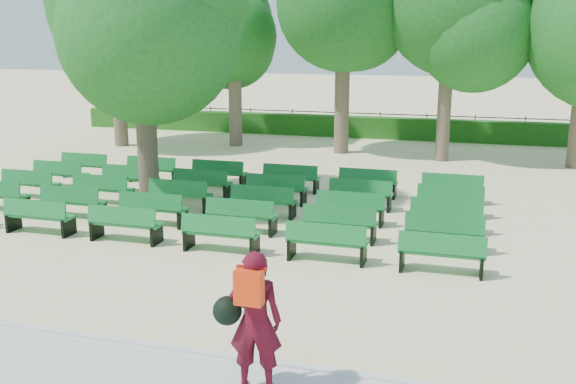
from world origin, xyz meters
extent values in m
plane|color=beige|center=(0.00, 0.00, 0.00)|extent=(120.00, 120.00, 0.00)
cube|color=beige|center=(0.00, -7.40, 0.03)|extent=(30.00, 2.20, 0.06)
cube|color=silver|center=(0.00, -6.25, 0.05)|extent=(30.00, 0.12, 0.10)
cube|color=#1D5816|center=(0.00, 14.00, 0.45)|extent=(26.00, 0.70, 0.90)
cube|color=#13702E|center=(-0.99, 0.77, 0.40)|extent=(1.62, 0.57, 0.05)
cube|color=#13702E|center=(-0.99, 0.58, 0.62)|extent=(1.59, 0.25, 0.37)
cylinder|color=brown|center=(-3.39, 1.55, 1.68)|extent=(0.55, 0.55, 3.36)
ellipsoid|color=#195E1D|center=(-3.39, 1.55, 4.87)|extent=(5.51, 5.51, 4.96)
imported|color=#480A17|center=(2.54, -6.88, 0.95)|extent=(0.72, 0.53, 1.79)
cube|color=red|center=(2.54, -7.08, 1.47)|extent=(0.33, 0.17, 0.42)
sphere|color=black|center=(2.21, -6.94, 1.07)|extent=(0.36, 0.36, 0.36)
camera|label=1|loc=(4.92, -13.64, 4.30)|focal=40.00mm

